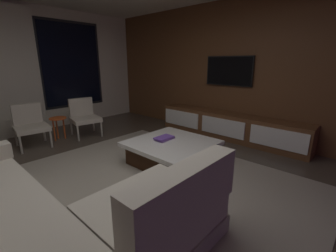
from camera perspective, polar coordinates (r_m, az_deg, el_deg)
name	(u,v)px	position (r m, az deg, el deg)	size (l,w,h in m)	color
floor	(120,196)	(2.89, -11.99, -16.63)	(9.20, 9.20, 0.00)	#473D33
back_wall_with_window	(7,71)	(5.80, -35.29, 11.11)	(6.60, 0.30, 2.70)	beige
media_wall	(243,71)	(4.88, 18.23, 12.89)	(0.12, 7.80, 2.70)	brown
area_rug	(147,187)	(3.00, -5.25, -14.84)	(3.20, 3.80, 0.01)	gray
sectional_couch	(35,224)	(2.23, -30.23, -20.48)	(1.98, 2.50, 0.82)	#A49C8C
coffee_table	(172,152)	(3.54, 0.89, -6.51)	(1.16, 1.16, 0.36)	black
book_stack_on_coffee_table	(164,138)	(3.57, -0.96, -3.01)	(0.32, 0.19, 0.05)	#7950A5
accent_chair_near_window	(84,115)	(5.17, -20.27, 2.55)	(0.64, 0.65, 0.78)	#B2ADA0
accent_chair_by_curtain	(30,123)	(4.92, -31.19, 0.58)	(0.61, 0.62, 0.78)	#B2ADA0
side_stool	(58,122)	(5.06, -25.77, 0.96)	(0.32, 0.32, 0.46)	#BF4C1E
media_console	(230,127)	(4.81, 15.11, -0.20)	(0.46, 3.10, 0.52)	brown
mounted_tv	(229,71)	(4.89, 14.96, 13.14)	(0.05, 1.00, 0.58)	black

